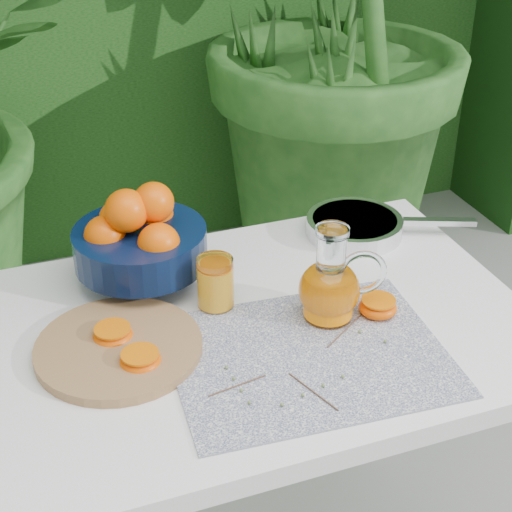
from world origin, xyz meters
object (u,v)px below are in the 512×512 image
object	(u,v)px
fruit_bowl	(139,238)
juice_pitcher	(331,287)
cutting_board	(119,348)
white_table	(260,356)
saute_pan	(356,225)

from	to	relation	value
fruit_bowl	juice_pitcher	distance (m)	0.39
cutting_board	fruit_bowl	xyz separation A→B (m)	(0.09, 0.22, 0.09)
white_table	fruit_bowl	world-z (taller)	fruit_bowl
cutting_board	fruit_bowl	bearing A→B (deg)	67.25
fruit_bowl	juice_pitcher	world-z (taller)	fruit_bowl
cutting_board	fruit_bowl	size ratio (longest dim) A/B	0.85
cutting_board	juice_pitcher	size ratio (longest dim) A/B	1.57
saute_pan	juice_pitcher	bearing A→B (deg)	-124.86
white_table	cutting_board	world-z (taller)	cutting_board
juice_pitcher	fruit_bowl	bearing A→B (deg)	139.90
fruit_bowl	saute_pan	size ratio (longest dim) A/B	0.89
white_table	cutting_board	xyz separation A→B (m)	(-0.26, -0.00, 0.09)
white_table	cutting_board	bearing A→B (deg)	-179.67
white_table	juice_pitcher	world-z (taller)	juice_pitcher
juice_pitcher	saute_pan	bearing A→B (deg)	55.14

